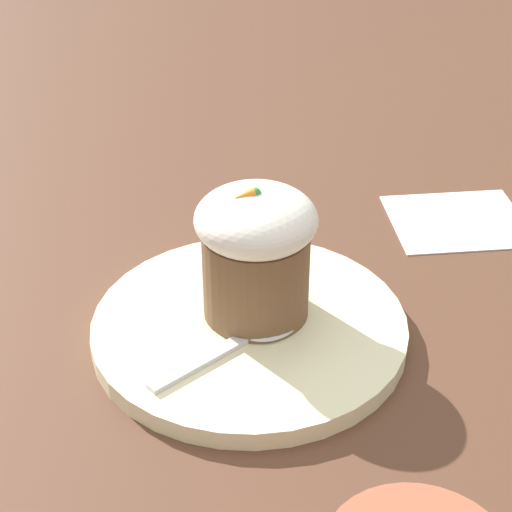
% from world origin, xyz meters
% --- Properties ---
extents(ground_plane, '(4.00, 4.00, 0.00)m').
position_xyz_m(ground_plane, '(0.00, 0.00, 0.00)').
color(ground_plane, '#513323').
extents(dessert_plate, '(0.23, 0.23, 0.01)m').
position_xyz_m(dessert_plate, '(0.00, 0.00, 0.01)').
color(dessert_plate, beige).
rests_on(dessert_plate, ground_plane).
extents(carrot_cake, '(0.09, 0.09, 0.10)m').
position_xyz_m(carrot_cake, '(-0.01, -0.01, 0.07)').
color(carrot_cake, brown).
rests_on(carrot_cake, dessert_plate).
extents(spoon, '(0.13, 0.06, 0.01)m').
position_xyz_m(spoon, '(0.00, 0.02, 0.02)').
color(spoon, silver).
rests_on(spoon, dessert_plate).
extents(paper_napkin, '(0.15, 0.13, 0.00)m').
position_xyz_m(paper_napkin, '(-0.24, -0.07, 0.00)').
color(paper_napkin, white).
rests_on(paper_napkin, ground_plane).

